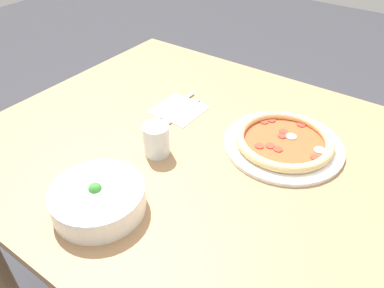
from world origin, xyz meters
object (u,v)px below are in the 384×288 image
(bowl, at_px, (98,198))
(fork, at_px, (184,110))
(glass, at_px, (156,140))
(pizza, at_px, (284,142))
(knife, at_px, (176,106))

(bowl, height_order, fork, bowl)
(bowl, height_order, glass, glass)
(fork, distance_m, glass, 0.23)
(fork, xyz_separation_m, glass, (-0.06, 0.22, 0.04))
(pizza, relative_size, fork, 1.98)
(knife, bearing_deg, glass, 25.22)
(bowl, xyz_separation_m, knife, (0.13, -0.47, -0.03))
(fork, relative_size, glass, 1.90)
(fork, xyz_separation_m, knife, (0.04, -0.01, -0.00))
(bowl, bearing_deg, pizza, -118.03)
(glass, bearing_deg, pizza, -140.04)
(bowl, bearing_deg, knife, -74.38)
(fork, bearing_deg, glass, 16.48)
(pizza, bearing_deg, knife, 1.23)
(knife, bearing_deg, fork, 79.37)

